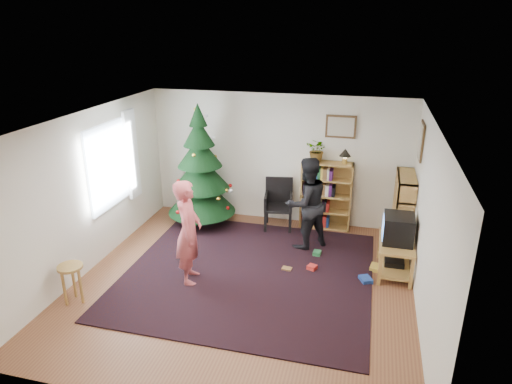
% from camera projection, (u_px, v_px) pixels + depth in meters
% --- Properties ---
extents(floor, '(5.00, 5.00, 0.00)m').
position_uv_depth(floor, '(244.00, 283.00, 6.95)').
color(floor, brown).
rests_on(floor, ground).
extents(ceiling, '(5.00, 5.00, 0.00)m').
position_uv_depth(ceiling, '(242.00, 121.00, 6.06)').
color(ceiling, white).
rests_on(ceiling, wall_back).
extents(wall_back, '(5.00, 0.02, 2.50)m').
position_uv_depth(wall_back, '(278.00, 159.00, 8.77)').
color(wall_back, silver).
rests_on(wall_back, floor).
extents(wall_front, '(5.00, 0.02, 2.50)m').
position_uv_depth(wall_front, '(169.00, 309.00, 4.24)').
color(wall_front, silver).
rests_on(wall_front, floor).
extents(wall_left, '(0.02, 5.00, 2.50)m').
position_uv_depth(wall_left, '(88.00, 192.00, 7.08)').
color(wall_left, silver).
rests_on(wall_left, floor).
extents(wall_right, '(0.02, 5.00, 2.50)m').
position_uv_depth(wall_right, '(427.00, 226.00, 5.93)').
color(wall_right, silver).
rests_on(wall_right, floor).
extents(rug, '(3.80, 3.60, 0.02)m').
position_uv_depth(rug, '(249.00, 273.00, 7.22)').
color(rug, black).
rests_on(rug, floor).
extents(window_pane, '(0.04, 1.20, 1.40)m').
position_uv_depth(window_pane, '(109.00, 166.00, 7.53)').
color(window_pane, silver).
rests_on(window_pane, wall_left).
extents(curtain, '(0.06, 0.35, 1.60)m').
position_uv_depth(curtain, '(132.00, 155.00, 8.15)').
color(curtain, white).
rests_on(curtain, wall_left).
extents(picture_back, '(0.55, 0.03, 0.42)m').
position_uv_depth(picture_back, '(341.00, 127.00, 8.23)').
color(picture_back, '#4C3319').
rests_on(picture_back, wall_back).
extents(picture_right, '(0.03, 0.50, 0.60)m').
position_uv_depth(picture_right, '(421.00, 141.00, 7.27)').
color(picture_right, '#4C3319').
rests_on(picture_right, wall_right).
extents(christmas_tree, '(1.30, 1.30, 2.36)m').
position_uv_depth(christmas_tree, '(201.00, 176.00, 8.66)').
color(christmas_tree, '#3F2816').
rests_on(christmas_tree, rug).
extents(bookshelf_back, '(0.95, 0.30, 1.30)m').
position_uv_depth(bookshelf_back, '(326.00, 195.00, 8.61)').
color(bookshelf_back, '#AB7A3D').
rests_on(bookshelf_back, floor).
extents(bookshelf_right, '(0.30, 0.95, 1.30)m').
position_uv_depth(bookshelf_right, '(403.00, 210.00, 7.92)').
color(bookshelf_right, '#AB7A3D').
rests_on(bookshelf_right, floor).
extents(tv_stand, '(0.51, 0.93, 0.55)m').
position_uv_depth(tv_stand, '(395.00, 254.00, 7.13)').
color(tv_stand, '#AB7A3D').
rests_on(tv_stand, floor).
extents(crt_tv, '(0.46, 0.49, 0.43)m').
position_uv_depth(crt_tv, '(398.00, 229.00, 6.98)').
color(crt_tv, black).
rests_on(crt_tv, tv_stand).
extents(armchair, '(0.60, 0.60, 0.95)m').
position_uv_depth(armchair, '(280.00, 201.00, 8.70)').
color(armchair, black).
rests_on(armchair, rug).
extents(stool, '(0.35, 0.35, 0.58)m').
position_uv_depth(stool, '(71.00, 274.00, 6.35)').
color(stool, '#AB7A3D').
rests_on(stool, floor).
extents(person_standing, '(0.52, 0.67, 1.63)m').
position_uv_depth(person_standing, '(189.00, 232.00, 6.76)').
color(person_standing, '#B3474A').
rests_on(person_standing, rug).
extents(person_by_chair, '(1.00, 0.99, 1.63)m').
position_uv_depth(person_by_chair, '(306.00, 203.00, 7.80)').
color(person_by_chair, black).
rests_on(person_by_chair, rug).
extents(potted_plant, '(0.50, 0.48, 0.44)m').
position_uv_depth(potted_plant, '(318.00, 150.00, 8.35)').
color(potted_plant, gray).
rests_on(potted_plant, bookshelf_back).
extents(table_lamp, '(0.21, 0.21, 0.28)m').
position_uv_depth(table_lamp, '(345.00, 154.00, 8.24)').
color(table_lamp, '#A57F33').
rests_on(table_lamp, bookshelf_back).
extents(floor_clutter, '(1.59, 0.84, 0.08)m').
position_uv_depth(floor_clutter, '(331.00, 267.00, 7.32)').
color(floor_clutter, '#A51E19').
rests_on(floor_clutter, rug).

